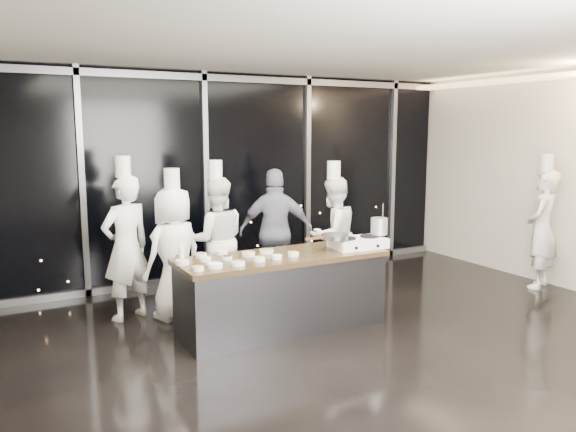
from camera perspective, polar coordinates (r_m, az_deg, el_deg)
name	(u,v)px	position (r m, az deg, el deg)	size (l,w,h in m)	color
ground	(322,356)	(6.05, 3.52, -13.96)	(9.00, 9.00, 0.00)	black
room_shell	(340,139)	(5.67, 5.26, 7.81)	(9.02, 7.02, 3.21)	beige
window_wall	(205,178)	(8.71, -8.43, 3.84)	(8.90, 0.11, 3.20)	black
demo_counter	(282,292)	(6.63, -0.60, -7.72)	(2.46, 0.86, 0.90)	#323237
stove	(358,243)	(6.94, 7.12, -2.69)	(0.68, 0.46, 0.14)	white
frying_pan	(334,237)	(6.74, 4.72, -2.09)	(0.58, 0.35, 0.06)	slate
stock_pot	(379,226)	(7.08, 9.25, -1.03)	(0.21, 0.21, 0.21)	silver
prep_bowls	(231,258)	(6.28, -5.79, -4.26)	(1.39, 0.75, 0.05)	white
squeeze_bottle	(181,253)	(6.25, -10.78, -3.72)	(0.06, 0.06, 0.21)	white
chef_far_left	(126,246)	(7.18, -16.11, -2.98)	(0.77, 0.64, 2.03)	white
chef_left	(174,252)	(7.08, -11.49, -3.64)	(0.94, 0.78, 1.87)	white
chef_center	(217,239)	(7.65, -7.28, -2.38)	(0.95, 0.81, 1.94)	white
guest	(276,232)	(7.98, -1.21, -1.60)	(1.14, 0.84, 1.79)	black
chef_right	(333,234)	(8.09, 4.59, -1.87)	(0.92, 0.79, 1.90)	white
chef_side	(542,228)	(9.07, 24.40, -1.13)	(0.76, 0.65, 1.98)	white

